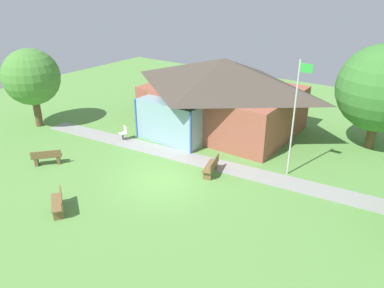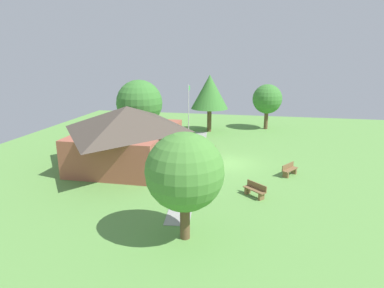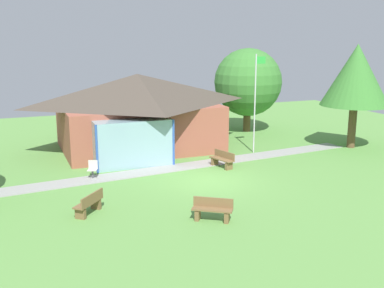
% 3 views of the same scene
% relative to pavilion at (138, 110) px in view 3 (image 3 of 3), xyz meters
% --- Properties ---
extents(ground_plane, '(44.00, 44.00, 0.00)m').
position_rel_pavilion_xyz_m(ground_plane, '(1.32, -7.54, -2.34)').
color(ground_plane, '#609947').
extents(pavilion, '(9.94, 8.30, 4.50)m').
position_rel_pavilion_xyz_m(pavilion, '(0.00, 0.00, 0.00)').
color(pavilion, '#A35642').
rests_on(pavilion, ground_plane).
extents(footpath, '(20.78, 3.52, 0.03)m').
position_rel_pavilion_xyz_m(footpath, '(1.32, -4.80, -2.32)').
color(footpath, '#999993').
rests_on(footpath, ground_plane).
extents(flagpole, '(0.64, 0.08, 5.70)m').
position_rel_pavilion_xyz_m(flagpole, '(6.04, -3.42, 0.80)').
color(flagpole, silver).
rests_on(flagpole, ground_plane).
extents(bench_rear_near_path, '(0.85, 1.56, 0.84)m').
position_rel_pavilion_xyz_m(bench_rear_near_path, '(2.94, -5.65, -1.94)').
color(bench_rear_near_path, brown).
rests_on(bench_rear_near_path, ground_plane).
extents(bench_front_center, '(1.49, 1.21, 0.84)m').
position_rel_pavilion_xyz_m(bench_front_center, '(-0.50, -12.07, -1.94)').
color(bench_front_center, brown).
rests_on(bench_front_center, ground_plane).
extents(bench_mid_left, '(1.32, 1.42, 0.84)m').
position_rel_pavilion_xyz_m(bench_mid_left, '(-4.62, -9.72, -1.94)').
color(bench_mid_left, brown).
rests_on(bench_mid_left, ground_plane).
extents(patio_chair_west, '(0.57, 0.57, 0.86)m').
position_rel_pavilion_xyz_m(patio_chair_west, '(-3.67, -5.09, -1.92)').
color(patio_chair_west, beige).
rests_on(patio_chair_west, ground_plane).
extents(tree_east_hedge, '(4.06, 4.06, 6.25)m').
position_rel_pavilion_xyz_m(tree_east_hedge, '(12.20, -4.47, 2.05)').
color(tree_east_hedge, brown).
rests_on(tree_east_hedge, ground_plane).
extents(tree_behind_pavilion_right, '(4.74, 4.74, 5.87)m').
position_rel_pavilion_xyz_m(tree_behind_pavilion_right, '(8.63, 2.32, 1.15)').
color(tree_behind_pavilion_right, brown).
rests_on(tree_behind_pavilion_right, ground_plane).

